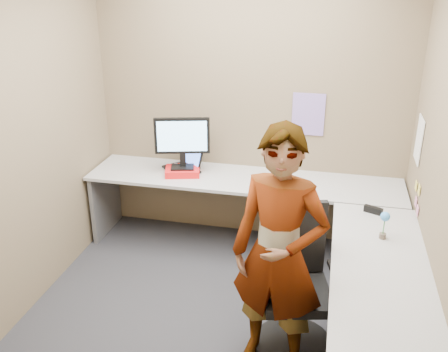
% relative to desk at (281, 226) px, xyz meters
% --- Properties ---
extents(ground, '(3.00, 3.00, 0.00)m').
position_rel_desk_xyz_m(ground, '(-0.44, -0.39, -0.59)').
color(ground, '#242429').
rests_on(ground, ground).
extents(wall_back, '(3.00, 0.00, 3.00)m').
position_rel_desk_xyz_m(wall_back, '(-0.44, 0.91, 0.76)').
color(wall_back, '#716246').
rests_on(wall_back, ground).
extents(wall_right, '(0.00, 2.70, 2.70)m').
position_rel_desk_xyz_m(wall_right, '(1.06, -0.39, 0.76)').
color(wall_right, '#716246').
rests_on(wall_right, ground).
extents(wall_left, '(0.00, 2.70, 2.70)m').
position_rel_desk_xyz_m(wall_left, '(-1.94, -0.39, 0.76)').
color(wall_left, '#716246').
rests_on(wall_left, ground).
extents(desk, '(2.98, 2.58, 0.73)m').
position_rel_desk_xyz_m(desk, '(0.00, 0.00, 0.00)').
color(desk, '#A1A1A1').
rests_on(desk, ground).
extents(paper_ream, '(0.37, 0.31, 0.06)m').
position_rel_desk_xyz_m(paper_ream, '(-1.02, 0.55, 0.17)').
color(paper_ream, red).
rests_on(paper_ream, desk).
extents(monitor, '(0.51, 0.21, 0.49)m').
position_rel_desk_xyz_m(monitor, '(-1.02, 0.57, 0.50)').
color(monitor, black).
rests_on(monitor, paper_ream).
extents(laptop, '(0.45, 0.45, 0.25)m').
position_rel_desk_xyz_m(laptop, '(-1.03, 0.69, 0.20)').
color(laptop, black).
rests_on(laptop, desk).
extents(trackball_mouse, '(0.12, 0.08, 0.07)m').
position_rel_desk_xyz_m(trackball_mouse, '(-1.09, 0.67, 0.17)').
color(trackball_mouse, '#B7B7BC').
rests_on(trackball_mouse, desk).
extents(origami, '(0.10, 0.10, 0.06)m').
position_rel_desk_xyz_m(origami, '(-0.05, 0.37, 0.17)').
color(origami, white).
rests_on(origami, desk).
extents(stapler, '(0.15, 0.10, 0.05)m').
position_rel_desk_xyz_m(stapler, '(0.72, 0.12, 0.17)').
color(stapler, black).
rests_on(stapler, desk).
extents(flower, '(0.07, 0.07, 0.22)m').
position_rel_desk_xyz_m(flower, '(0.77, -0.29, 0.28)').
color(flower, brown).
rests_on(flower, desk).
extents(calendar_purple, '(0.30, 0.01, 0.40)m').
position_rel_desk_xyz_m(calendar_purple, '(0.11, 0.90, 0.71)').
color(calendar_purple, '#846BB7').
rests_on(calendar_purple, wall_back).
extents(calendar_white, '(0.01, 0.28, 0.38)m').
position_rel_desk_xyz_m(calendar_white, '(1.05, 0.51, 0.66)').
color(calendar_white, white).
rests_on(calendar_white, wall_right).
extents(sticky_note_a, '(0.01, 0.07, 0.07)m').
position_rel_desk_xyz_m(sticky_note_a, '(1.05, 0.16, 0.36)').
color(sticky_note_a, '#F2E059').
rests_on(sticky_note_a, wall_right).
extents(sticky_note_b, '(0.01, 0.07, 0.07)m').
position_rel_desk_xyz_m(sticky_note_b, '(1.05, 0.21, 0.23)').
color(sticky_note_b, pink).
rests_on(sticky_note_b, wall_right).
extents(sticky_note_c, '(0.01, 0.07, 0.07)m').
position_rel_desk_xyz_m(sticky_note_c, '(1.05, 0.09, 0.21)').
color(sticky_note_c, pink).
rests_on(sticky_note_c, wall_right).
extents(sticky_note_d, '(0.01, 0.07, 0.07)m').
position_rel_desk_xyz_m(sticky_note_d, '(1.05, 0.31, 0.33)').
color(sticky_note_d, '#F2E059').
rests_on(sticky_note_d, wall_right).
extents(office_chair, '(0.60, 0.57, 1.06)m').
position_rel_desk_xyz_m(office_chair, '(0.18, -0.69, -0.15)').
color(office_chair, black).
rests_on(office_chair, ground).
extents(person, '(0.71, 0.54, 1.73)m').
position_rel_desk_xyz_m(person, '(0.08, -0.91, 0.28)').
color(person, '#999399').
rests_on(person, ground).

